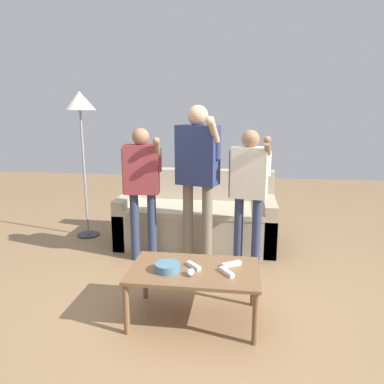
# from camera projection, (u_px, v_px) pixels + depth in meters

# --- Properties ---
(ground_plane) EXTENTS (12.00, 12.00, 0.00)m
(ground_plane) POSITION_uv_depth(u_px,v_px,m) (193.00, 307.00, 3.06)
(ground_plane) COLOR #93704C
(couch) EXTENTS (1.84, 0.84, 0.86)m
(couch) POSITION_uv_depth(u_px,v_px,m) (197.00, 218.00, 4.48)
(couch) COLOR #B7A88E
(couch) RESTS_ON ground
(coffee_table) EXTENTS (0.99, 0.59, 0.42)m
(coffee_table) POSITION_uv_depth(u_px,v_px,m) (194.00, 275.00, 2.81)
(coffee_table) COLOR brown
(coffee_table) RESTS_ON ground
(snack_bowl) EXTENTS (0.19, 0.19, 0.06)m
(snack_bowl) POSITION_uv_depth(u_px,v_px,m) (168.00, 267.00, 2.76)
(snack_bowl) COLOR teal
(snack_bowl) RESTS_ON coffee_table
(game_remote_nunchuk) EXTENTS (0.06, 0.09, 0.05)m
(game_remote_nunchuk) POSITION_uv_depth(u_px,v_px,m) (191.00, 272.00, 2.69)
(game_remote_nunchuk) COLOR white
(game_remote_nunchuk) RESTS_ON coffee_table
(floor_lamp) EXTENTS (0.37, 0.37, 1.81)m
(floor_lamp) POSITION_uv_depth(u_px,v_px,m) (80.00, 110.00, 4.43)
(floor_lamp) COLOR #2D2D33
(floor_lamp) RESTS_ON ground
(player_left) EXTENTS (0.44, 0.30, 1.42)m
(player_left) POSITION_uv_depth(u_px,v_px,m) (142.00, 179.00, 3.83)
(player_left) COLOR #2D3856
(player_left) RESTS_ON ground
(player_center) EXTENTS (0.47, 0.46, 1.64)m
(player_center) POSITION_uv_depth(u_px,v_px,m) (198.00, 167.00, 3.70)
(player_center) COLOR #756656
(player_center) RESTS_ON ground
(player_right) EXTENTS (0.41, 0.34, 1.41)m
(player_right) POSITION_uv_depth(u_px,v_px,m) (249.00, 183.00, 3.67)
(player_right) COLOR #2D3856
(player_right) RESTS_ON ground
(game_remote_wand_near) EXTENTS (0.12, 0.15, 0.03)m
(game_remote_wand_near) POSITION_uv_depth(u_px,v_px,m) (227.00, 272.00, 2.72)
(game_remote_wand_near) COLOR white
(game_remote_wand_near) RESTS_ON coffee_table
(game_remote_wand_far) EXTENTS (0.13, 0.13, 0.03)m
(game_remote_wand_far) POSITION_uv_depth(u_px,v_px,m) (194.00, 266.00, 2.82)
(game_remote_wand_far) COLOR white
(game_remote_wand_far) RESTS_ON coffee_table
(game_remote_wand_spare) EXTENTS (0.15, 0.12, 0.03)m
(game_remote_wand_spare) POSITION_uv_depth(u_px,v_px,m) (232.00, 264.00, 2.86)
(game_remote_wand_spare) COLOR white
(game_remote_wand_spare) RESTS_ON coffee_table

